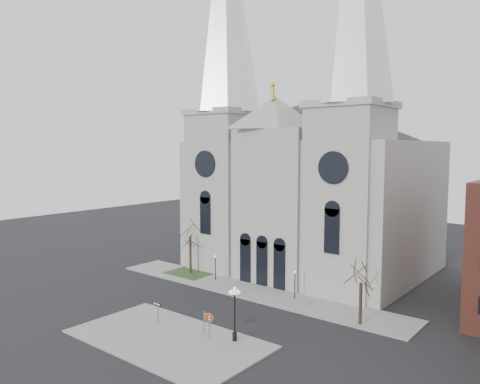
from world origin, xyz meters
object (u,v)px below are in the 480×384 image
Objects in this scene: stop_sign at (209,320)px; globe_lamp at (235,307)px; street_name_sign at (204,320)px; one_way_sign at (158,308)px.

stop_sign is 0.48× the size of globe_lamp.
stop_sign reaches higher than street_name_sign.
globe_lamp is at bearing 29.23° from stop_sign.
one_way_sign is at bearing -170.38° from globe_lamp.
stop_sign is 6.39m from one_way_sign.
street_name_sign is (5.38, 0.86, -0.17)m from one_way_sign.
globe_lamp is 2.28× the size of one_way_sign.
one_way_sign is at bearing -156.81° from street_name_sign.
globe_lamp is 3.62m from street_name_sign.
globe_lamp is at bearing 11.53° from one_way_sign.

